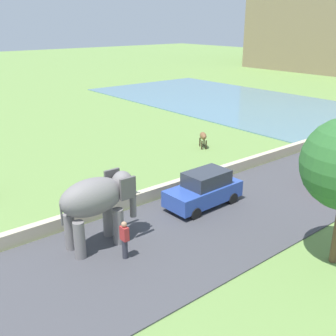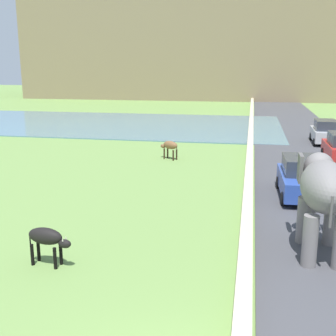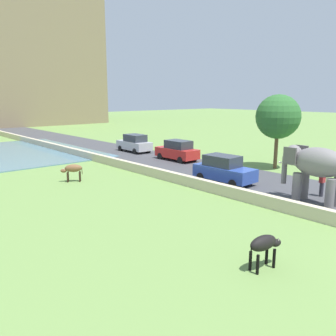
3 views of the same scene
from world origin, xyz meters
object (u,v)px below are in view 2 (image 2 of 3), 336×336
car_blue (300,178)px  car_silver (325,132)px  elephant (323,191)px  cow_black (47,238)px  cow_brown (170,146)px

car_blue → car_silver: same height
elephant → car_silver: size_ratio=0.86×
elephant → car_silver: elephant is taller
car_silver → cow_black: car_silver is taller
elephant → car_blue: 6.01m
car_blue → car_silver: bearing=77.4°
car_silver → cow_black: (-11.05, -22.39, -0.06)m
elephant → cow_black: elephant is taller
cow_brown → car_silver: bearing=35.6°
car_silver → cow_brown: car_silver is taller
elephant → cow_brown: 14.58m
car_blue → cow_brown: bearing=136.5°
car_silver → cow_black: size_ratio=2.85×
elephant → cow_black: (-7.90, -2.37, -1.20)m
cow_black → car_silver: bearing=63.7°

